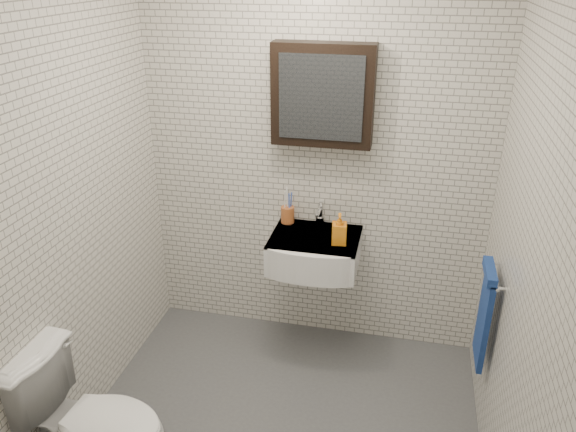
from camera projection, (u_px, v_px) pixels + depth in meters
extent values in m
cube|color=#4D5055|center=(279.00, 429.00, 3.18)|extent=(2.20, 2.00, 0.01)
cube|color=silver|center=(315.00, 163.00, 3.54)|extent=(2.20, 0.02, 2.50)
cube|color=silver|center=(203.00, 369.00, 1.77)|extent=(2.20, 0.02, 2.50)
cube|color=silver|center=(69.00, 211.00, 2.88)|extent=(0.02, 2.00, 2.50)
cube|color=silver|center=(523.00, 257.00, 2.43)|extent=(0.02, 2.00, 2.50)
cube|color=white|center=(315.00, 250.00, 3.54)|extent=(0.55, 0.45, 0.20)
cylinder|color=silver|center=(316.00, 237.00, 3.52)|extent=(0.31, 0.31, 0.02)
cylinder|color=silver|center=(316.00, 236.00, 3.52)|extent=(0.04, 0.04, 0.01)
cube|color=white|center=(315.00, 237.00, 3.50)|extent=(0.55, 0.45, 0.01)
cylinder|color=silver|center=(320.00, 221.00, 3.63)|extent=(0.06, 0.06, 0.06)
cylinder|color=silver|center=(320.00, 213.00, 3.61)|extent=(0.03, 0.03, 0.08)
cylinder|color=silver|center=(319.00, 212.00, 3.54)|extent=(0.02, 0.12, 0.02)
cube|color=silver|center=(321.00, 203.00, 3.61)|extent=(0.02, 0.09, 0.01)
cube|color=black|center=(323.00, 95.00, 3.28)|extent=(0.60, 0.14, 0.60)
cube|color=#3F444C|center=(321.00, 98.00, 3.21)|extent=(0.49, 0.01, 0.49)
cylinder|color=silver|center=(495.00, 275.00, 2.88)|extent=(0.02, 0.30, 0.02)
cylinder|color=silver|center=(496.00, 263.00, 2.99)|extent=(0.04, 0.02, 0.02)
cylinder|color=silver|center=(502.00, 289.00, 2.76)|extent=(0.04, 0.02, 0.02)
cube|color=navy|center=(484.00, 318.00, 2.99)|extent=(0.03, 0.26, 0.54)
cube|color=navy|center=(490.00, 272.00, 2.88)|extent=(0.05, 0.26, 0.05)
cylinder|color=#AB582A|center=(288.00, 215.00, 3.67)|extent=(0.09, 0.09, 0.11)
cylinder|color=white|center=(285.00, 205.00, 3.63)|extent=(0.02, 0.03, 0.21)
cylinder|color=#3E60C7|center=(289.00, 207.00, 3.63)|extent=(0.02, 0.02, 0.19)
cylinder|color=white|center=(287.00, 203.00, 3.65)|extent=(0.02, 0.04, 0.22)
cylinder|color=#3E60C7|center=(291.00, 205.00, 3.64)|extent=(0.03, 0.04, 0.19)
imported|color=orange|center=(339.00, 229.00, 3.38)|extent=(0.10, 0.10, 0.19)
imported|color=white|center=(92.00, 424.00, 2.70)|extent=(0.78, 0.48, 0.77)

